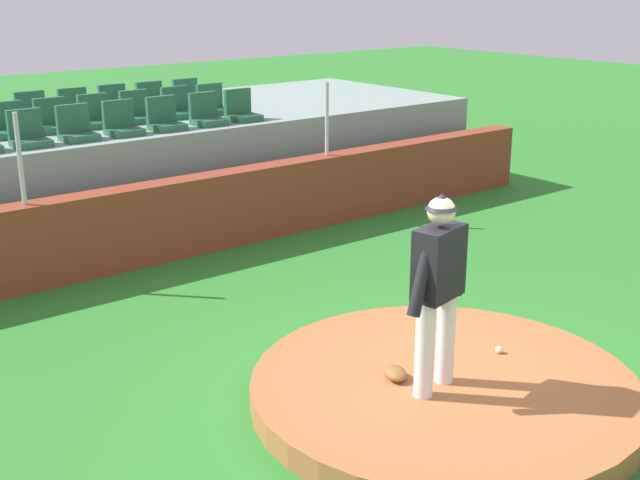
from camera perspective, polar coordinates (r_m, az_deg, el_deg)
name	(u,v)px	position (r m, az deg, el deg)	size (l,w,h in m)	color
ground_plane	(444,402)	(8.12, 8.46, -10.91)	(60.00, 60.00, 0.00)	#2B7829
pitchers_mound	(444,391)	(8.06, 8.50, -10.16)	(3.66, 3.66, 0.24)	#9F5F35
pitcher	(438,279)	(7.40, 8.10, -2.65)	(0.85, 0.37, 1.84)	white
baseball	(499,350)	(8.60, 12.15, -7.35)	(0.07, 0.07, 0.07)	white
fielding_glove	(396,373)	(7.94, 5.21, -9.08)	(0.30, 0.20, 0.11)	brown
brick_barrier	(166,220)	(11.97, -10.49, 1.34)	(14.54, 0.40, 1.11)	brown
fence_post_left	(20,159)	(10.96, -19.86, 5.23)	(0.06, 0.06, 1.16)	silver
fence_post_right	(327,119)	(13.28, 0.47, 8.28)	(0.06, 0.06, 1.16)	silver
bleacher_platform	(85,169)	(14.33, -15.76, 4.68)	(13.83, 4.19, 1.61)	gray
stadium_chair_1	(28,135)	(12.23, -19.33, 6.81)	(0.48, 0.44, 0.50)	#26603F
stadium_chair_2	(76,129)	(12.48, -16.34, 7.29)	(0.48, 0.44, 0.50)	#26603F
stadium_chair_3	(122,124)	(12.75, -13.41, 7.73)	(0.48, 0.44, 0.50)	#26603F
stadium_chair_4	(165,119)	(13.04, -10.59, 8.12)	(0.48, 0.44, 0.50)	#26603F
stadium_chair_5	(207,115)	(13.39, -7.77, 8.50)	(0.48, 0.44, 0.50)	#26603F
stadium_chair_6	(241,111)	(13.73, -5.42, 8.81)	(0.48, 0.44, 0.50)	#26603F
stadium_chair_8	(9,126)	(13.07, -20.51, 7.33)	(0.48, 0.44, 0.50)	#26603F
stadium_chair_9	(53,121)	(13.28, -17.81, 7.75)	(0.48, 0.44, 0.50)	#26603F
stadium_chair_10	(96,117)	(13.53, -15.08, 8.15)	(0.48, 0.44, 0.50)	#26603F
stadium_chair_11	(137,112)	(13.83, -12.41, 8.54)	(0.48, 0.44, 0.50)	#26603F
stadium_chair_12	(178,108)	(14.17, -9.70, 8.91)	(0.48, 0.44, 0.50)	#26603F
stadium_chair_13	(213,104)	(14.48, -7.34, 9.20)	(0.48, 0.44, 0.50)	#26603F
stadium_chair_16	(33,114)	(14.14, -19.06, 8.18)	(0.48, 0.44, 0.50)	#26603F
stadium_chair_17	(76,110)	(14.36, -16.39, 8.56)	(0.48, 0.44, 0.50)	#26603F
stadium_chair_18	(115,105)	(14.68, -13.86, 8.94)	(0.48, 0.44, 0.50)	#26603F
stadium_chair_19	(152,102)	(14.93, -11.42, 9.24)	(0.48, 0.44, 0.50)	#26603F
stadium_chair_20	(188,99)	(15.25, -9.02, 9.54)	(0.48, 0.44, 0.50)	#26603F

